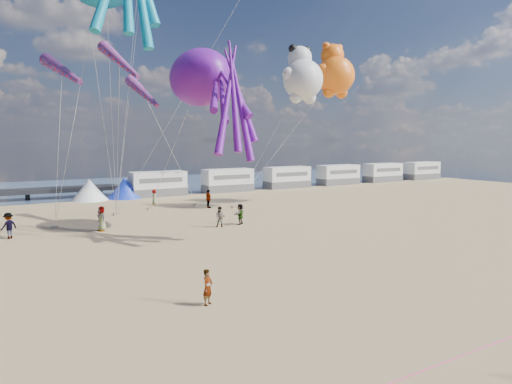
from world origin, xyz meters
name	(u,v)px	position (x,y,z in m)	size (l,w,h in m)	color
ground	(339,310)	(0.00, 0.00, 0.00)	(120.00, 120.00, 0.00)	tan
water	(84,188)	(0.00, 55.00, 0.02)	(120.00, 120.00, 0.00)	#3D5474
motorhome_0	(158,184)	(6.00, 40.00, 1.50)	(6.60, 2.50, 3.00)	silver
motorhome_1	(228,180)	(15.50, 40.00, 1.50)	(6.60, 2.50, 3.00)	silver
motorhome_2	(287,177)	(25.00, 40.00, 1.50)	(6.60, 2.50, 3.00)	silver
motorhome_3	(338,175)	(34.50, 40.00, 1.50)	(6.60, 2.50, 3.00)	silver
motorhome_4	(383,173)	(44.00, 40.00, 1.50)	(6.60, 2.50, 3.00)	silver
motorhome_5	(422,171)	(53.50, 40.00, 1.50)	(6.60, 2.50, 3.00)	silver
tent_white	(89,190)	(-2.00, 40.00, 1.20)	(4.00, 4.00, 2.40)	white
tent_blue	(125,188)	(2.00, 40.00, 1.20)	(4.00, 4.00, 2.40)	#1933CC
rope_line	(448,361)	(0.00, -5.00, 0.02)	(0.03, 0.03, 34.00)	#F2338C
standing_person	(208,287)	(-4.30, 3.22, 0.75)	(0.55, 0.36, 1.51)	tan
beachgoer_0	(154,197)	(3.29, 33.22, 0.80)	(0.59, 0.38, 1.61)	#7F6659
beachgoer_1	(220,217)	(3.60, 18.09, 0.82)	(0.80, 0.52, 1.64)	#7F6659
beachgoer_2	(9,226)	(-10.77, 21.87, 0.91)	(0.88, 0.69, 1.82)	#7F6659
beachgoer_3	(209,199)	(7.09, 27.83, 0.92)	(1.19, 0.69, 1.85)	#7F6659
beachgoer_4	(240,214)	(5.57, 18.47, 0.84)	(0.98, 0.41, 1.67)	#7F6659
beachgoer_6	(102,219)	(-4.65, 21.40, 0.93)	(0.68, 0.44, 1.85)	#7F6659
sandbag_a	(55,227)	(-7.60, 24.04, 0.11)	(0.50, 0.35, 0.22)	gray
sandbag_b	(150,209)	(1.68, 29.73, 0.11)	(0.50, 0.35, 0.22)	gray
sandbag_c	(234,207)	(9.40, 26.72, 0.11)	(0.50, 0.35, 0.22)	gray
sandbag_d	(197,205)	(6.80, 30.05, 0.11)	(0.50, 0.35, 0.22)	gray
sandbag_e	(116,214)	(-1.94, 28.12, 0.11)	(0.50, 0.35, 0.22)	gray
kite_octopus_purple	(200,78)	(2.50, 19.09, 11.48)	(4.02, 9.38, 10.72)	#631191
kite_panda	(303,80)	(15.62, 23.79, 12.73)	(4.84, 4.56, 6.84)	silver
kite_teddy_orange	(336,76)	(20.98, 25.18, 13.66)	(4.96, 4.67, 7.01)	orange
windsock_left	(62,70)	(-6.47, 24.53, 12.05)	(1.10, 6.96, 6.96)	red
windsock_mid	(143,93)	(-0.21, 24.67, 10.72)	(1.00, 5.91, 5.91)	red
windsock_right	(120,61)	(-3.45, 19.32, 12.25)	(0.90, 5.75, 5.75)	red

